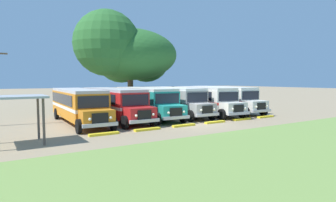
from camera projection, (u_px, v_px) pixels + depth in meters
ground_plane at (198, 124)px, 22.86m from camera, size 220.00×220.00×0.00m
foreground_grass_strip at (304, 147)px, 15.17m from camera, size 80.00×10.83×0.01m
parked_bus_slot_0 at (79, 104)px, 23.46m from camera, size 2.87×10.86×2.82m
parked_bus_slot_1 at (114, 102)px, 25.15m from camera, size 2.80×10.85×2.82m
parked_bus_slot_2 at (146, 101)px, 27.14m from camera, size 3.24×10.92×2.82m
parked_bus_slot_3 at (172, 99)px, 28.85m from camera, size 2.94×10.87×2.82m
parked_bus_slot_4 at (203, 99)px, 30.00m from camera, size 3.66×10.99×2.82m
parked_bus_slot_5 at (222, 98)px, 31.98m from camera, size 3.23×10.92×2.82m
curb_wheelstop_0 at (104, 134)px, 18.36m from camera, size 2.00×0.36×0.15m
curb_wheelstop_1 at (147, 129)px, 20.06m from camera, size 2.00×0.36×0.15m
curb_wheelstop_2 at (184, 125)px, 21.77m from camera, size 2.00×0.36×0.15m
curb_wheelstop_3 at (215, 122)px, 23.48m from camera, size 2.00×0.36×0.15m
curb_wheelstop_4 at (242, 119)px, 25.18m from camera, size 2.00×0.36×0.15m
curb_wheelstop_5 at (266, 117)px, 26.89m from camera, size 2.00×0.36×0.15m
broad_shade_tree at (126, 53)px, 36.40m from camera, size 13.72×11.80×11.84m
waiting_shelter at (10, 101)px, 15.36m from camera, size 3.60×2.60×2.72m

